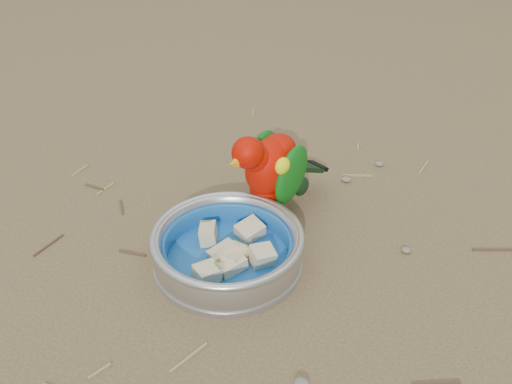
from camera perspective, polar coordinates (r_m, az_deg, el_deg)
The scene contains 6 objects.
ground at distance 0.96m, azimuth -5.42°, elevation -3.99°, with size 60.00×60.00×0.00m, color brown.
food_bowl at distance 0.89m, azimuth -2.81°, elevation -6.90°, with size 0.23×0.23×0.02m, color #B2B2BA.
bowl_wall at distance 0.87m, azimuth -2.86°, elevation -5.40°, with size 0.23×0.23×0.04m, color #B2B2BA, non-canonical shape.
fruit_wedges at distance 0.87m, azimuth -2.85°, elevation -5.76°, with size 0.14×0.14×0.03m, color beige, non-canonical shape.
lory_parrot at distance 0.95m, azimuth 1.41°, elevation 1.73°, with size 0.10×0.20×0.16m, color #AB0B00, non-canonical shape.
ground_debris at distance 1.02m, azimuth -3.92°, elevation -1.23°, with size 0.90×0.80×0.01m, color olive, non-canonical shape.
Camera 1 is at (0.45, -0.61, 0.59)m, focal length 40.00 mm.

